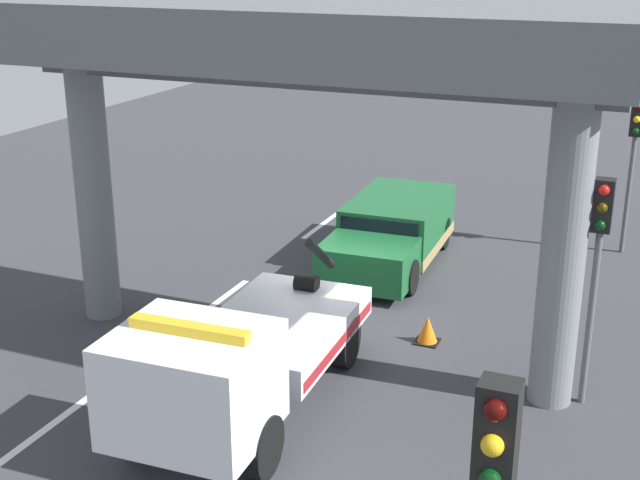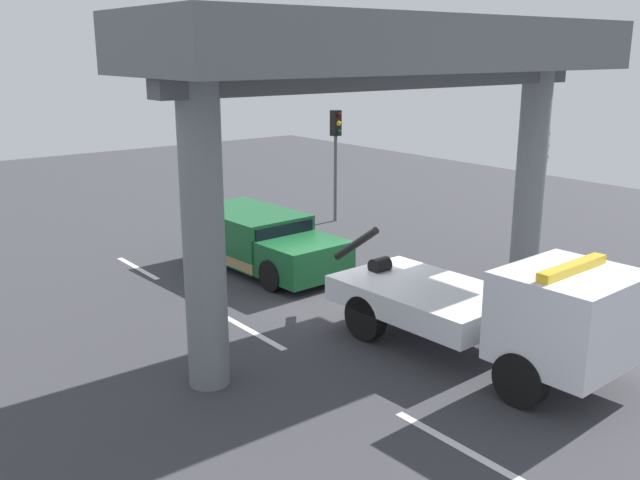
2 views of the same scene
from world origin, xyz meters
The scene contains 10 objects.
ground_plane centered at (0.00, 0.00, -0.05)m, with size 60.00×40.00×0.10m, color #38383D.
lane_stripe_west centered at (-6.00, -2.83, 0.00)m, with size 2.60×0.16×0.01m, color silver.
lane_stripe_mid centered at (0.00, -2.83, 0.00)m, with size 2.60×0.16×0.01m, color silver.
lane_stripe_east centered at (6.00, -2.83, 0.00)m, with size 2.60×0.16×0.01m, color silver.
tow_truck_white centered at (4.56, 0.03, 1.20)m, with size 7.30×2.63×2.46m.
towed_van_green centered at (-3.88, 0.00, 0.78)m, with size 5.28×2.40×1.58m.
overpass_structure centered at (1.65, 0.00, 5.75)m, with size 3.60×11.63×6.74m.
traffic_light_near centered at (-6.98, 5.36, 2.94)m, with size 0.39×0.32×4.02m.
traffic_light_far centered at (1.52, 5.36, 3.00)m, with size 0.39×0.32×4.11m.
traffic_cone_orange centered at (0.25, 2.15, 0.27)m, with size 0.48×0.48×0.57m.
Camera 2 is at (12.50, -10.72, 6.07)m, focal length 39.63 mm.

